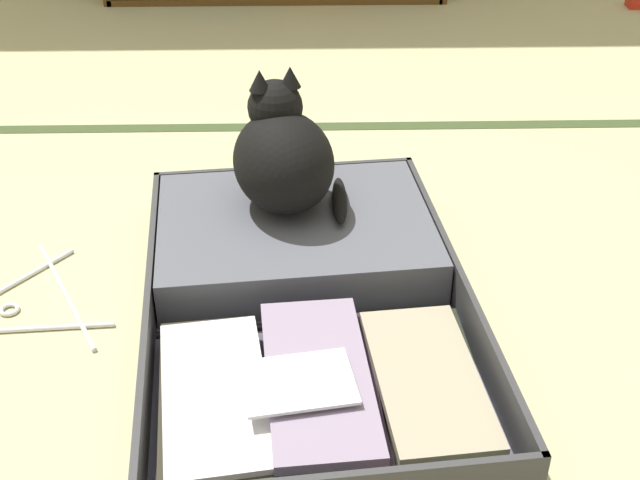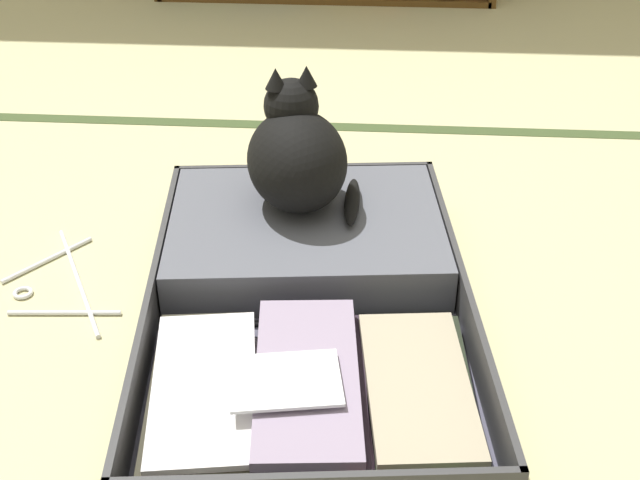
% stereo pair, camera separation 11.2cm
% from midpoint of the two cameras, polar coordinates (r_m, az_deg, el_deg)
% --- Properties ---
extents(ground_plane, '(10.00, 10.00, 0.00)m').
position_cam_midpoint_polar(ground_plane, '(1.58, -6.77, -8.09)').
color(ground_plane, '#C0BA87').
extents(tatami_border, '(4.80, 0.05, 0.00)m').
position_cam_midpoint_polar(tatami_border, '(2.42, -4.97, 7.64)').
color(tatami_border, '#3B4C27').
rests_on(tatami_border, ground_plane).
extents(open_suitcase, '(0.69, 0.99, 0.12)m').
position_cam_midpoint_polar(open_suitcase, '(1.65, -3.09, -3.61)').
color(open_suitcase, '#363638').
rests_on(open_suitcase, ground_plane).
extents(black_cat, '(0.27, 0.30, 0.29)m').
position_cam_midpoint_polar(black_cat, '(1.76, -4.41, 5.65)').
color(black_cat, black).
rests_on(black_cat, open_suitcase).
extents(clothes_hanger, '(0.28, 0.37, 0.01)m').
position_cam_midpoint_polar(clothes_hanger, '(1.82, -19.76, -3.81)').
color(clothes_hanger, silver).
rests_on(clothes_hanger, ground_plane).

